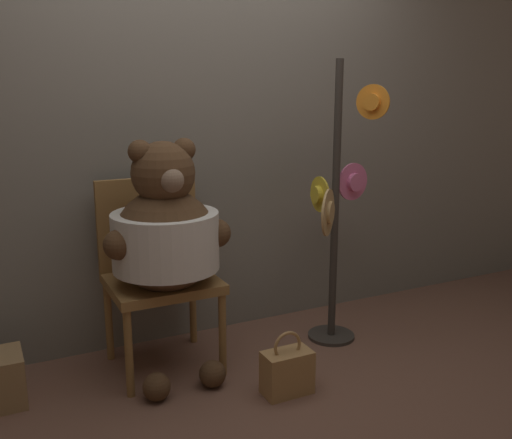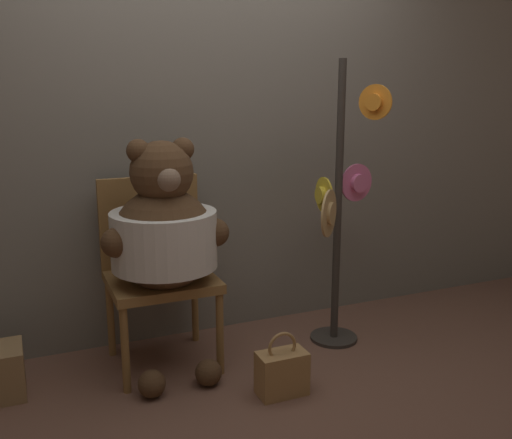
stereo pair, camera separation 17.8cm
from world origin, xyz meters
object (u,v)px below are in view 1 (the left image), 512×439
object	(u,v)px
chair	(157,265)
handbag_on_ground	(287,371)
hat_display_rack	(337,214)
teddy_bear	(166,234)

from	to	relation	value
chair	handbag_on_ground	world-z (taller)	chair
chair	handbag_on_ground	size ratio (longest dim) A/B	3.06
hat_display_rack	teddy_bear	bearing A→B (deg)	178.94
teddy_bear	handbag_on_ground	size ratio (longest dim) A/B	3.78
teddy_bear	handbag_on_ground	bearing A→B (deg)	-45.21
handbag_on_ground	hat_display_rack	bearing A→B (deg)	37.53
chair	hat_display_rack	size ratio (longest dim) A/B	0.61
chair	hat_display_rack	xyz separation A→B (m)	(1.02, -0.19, 0.22)
hat_display_rack	handbag_on_ground	size ratio (longest dim) A/B	4.99
teddy_bear	handbag_on_ground	distance (m)	0.91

